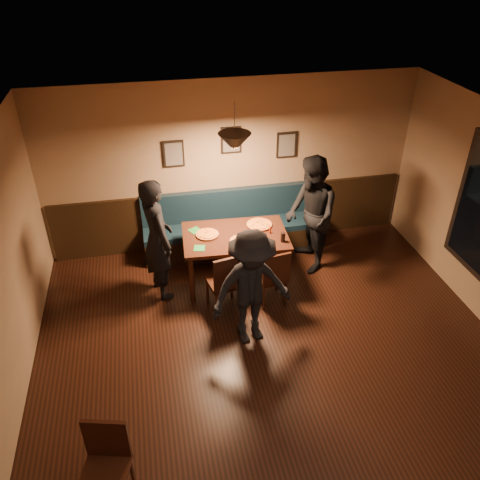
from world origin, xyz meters
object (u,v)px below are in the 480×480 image
(chair_near_right, at_px, (271,275))
(tabasco_bottle, at_px, (270,230))
(chair_near_left, at_px, (224,280))
(cafe_chair_far, at_px, (105,473))
(diner_left, at_px, (157,239))
(booth_bench, at_px, (235,224))
(dining_table, at_px, (235,258))
(diner_front, at_px, (251,289))
(diner_right, at_px, (311,215))
(soda_glass, at_px, (283,237))

(chair_near_right, relative_size, tabasco_bottle, 7.27)
(chair_near_left, height_order, cafe_chair_far, chair_near_left)
(diner_left, bearing_deg, tabasco_bottle, -106.81)
(tabasco_bottle, bearing_deg, diner_left, 179.93)
(booth_bench, distance_m, chair_near_left, 1.55)
(dining_table, distance_m, diner_front, 1.35)
(booth_bench, bearing_deg, cafe_chair_far, -116.34)
(booth_bench, height_order, diner_front, diner_front)
(tabasco_bottle, distance_m, cafe_chair_far, 3.95)
(booth_bench, relative_size, diner_left, 1.63)
(diner_left, height_order, cafe_chair_far, diner_left)
(cafe_chair_far, bearing_deg, chair_near_left, -106.79)
(booth_bench, distance_m, tabasco_bottle, 1.04)
(chair_near_left, xyz_separation_m, cafe_chair_far, (-1.56, -2.57, -0.03))
(chair_near_right, height_order, cafe_chair_far, cafe_chair_far)
(chair_near_left, height_order, tabasco_bottle, chair_near_left)
(chair_near_right, xyz_separation_m, diner_right, (0.80, 0.74, 0.47))
(diner_right, xyz_separation_m, tabasco_bottle, (-0.69, -0.20, -0.05))
(diner_left, xyz_separation_m, cafe_chair_far, (-0.71, -3.14, -0.45))
(booth_bench, xyz_separation_m, cafe_chair_far, (-2.00, -4.05, -0.03))
(booth_bench, distance_m, dining_table, 0.87)
(cafe_chair_far, bearing_deg, diner_right, -117.87)
(dining_table, height_order, cafe_chair_far, cafe_chair_far)
(diner_right, bearing_deg, diner_left, -85.79)
(diner_left, distance_m, cafe_chair_far, 3.25)
(soda_glass, distance_m, tabasco_bottle, 0.28)
(chair_near_right, distance_m, diner_left, 1.69)
(tabasco_bottle, bearing_deg, cafe_chair_far, -126.85)
(diner_left, xyz_separation_m, soda_glass, (1.76, -0.26, -0.03))
(dining_table, bearing_deg, diner_left, -173.78)
(chair_near_right, relative_size, diner_left, 0.50)
(soda_glass, xyz_separation_m, cafe_chair_far, (-2.48, -2.89, -0.42))
(cafe_chair_far, bearing_deg, chair_near_right, -116.22)
(chair_near_left, xyz_separation_m, tabasco_bottle, (0.80, 0.58, 0.38))
(chair_near_right, relative_size, cafe_chair_far, 0.97)
(booth_bench, distance_m, chair_near_right, 1.46)
(dining_table, bearing_deg, diner_right, 10.30)
(booth_bench, height_order, chair_near_left, booth_bench)
(dining_table, height_order, tabasco_bottle, tabasco_bottle)
(dining_table, xyz_separation_m, diner_left, (-1.13, -0.06, 0.51))
(chair_near_left, xyz_separation_m, soda_glass, (0.92, 0.32, 0.39))
(diner_right, height_order, tabasco_bottle, diner_right)
(dining_table, xyz_separation_m, tabasco_bottle, (0.51, -0.06, 0.47))
(cafe_chair_far, bearing_deg, soda_glass, -116.14)
(tabasco_bottle, height_order, cafe_chair_far, tabasco_bottle)
(chair_near_left, bearing_deg, dining_table, 54.56)
(cafe_chair_far, bearing_deg, diner_left, -88.29)
(diner_front, bearing_deg, booth_bench, 73.51)
(dining_table, relative_size, cafe_chair_far, 1.62)
(diner_left, distance_m, soda_glass, 1.78)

